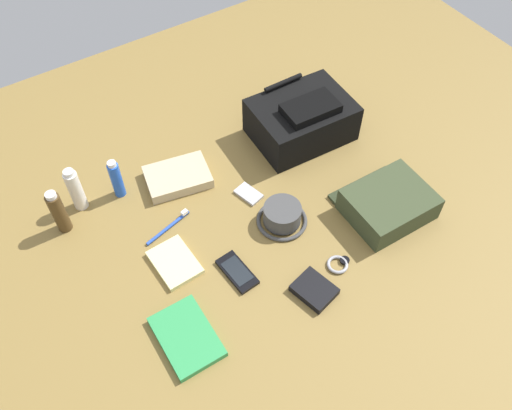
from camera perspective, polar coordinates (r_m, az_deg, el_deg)
ground_plane at (r=1.68m, az=0.00°, el=-1.08°), size 2.64×2.02×0.02m
backpack at (r=1.85m, az=4.81°, el=8.96°), size 0.33×0.26×0.17m
toiletry_pouch at (r=1.69m, az=13.62°, el=0.17°), size 0.25×0.25×0.08m
bucket_hat at (r=1.63m, az=2.76°, el=-1.15°), size 0.16×0.16×0.07m
cologne_bottle at (r=1.68m, az=-20.01°, el=-0.69°), size 0.04×0.04×0.16m
toothpaste_tube at (r=1.72m, az=-18.41°, el=1.54°), size 0.04×0.04×0.16m
deodorant_spray at (r=1.72m, az=-14.44°, el=2.66°), size 0.03×0.03×0.15m
paperback_novel at (r=1.47m, az=-7.28°, el=-13.57°), size 0.14×0.20×0.02m
cell_phone at (r=1.55m, az=-1.99°, el=-7.03°), size 0.07×0.14×0.01m
media_player at (r=1.71m, az=-0.78°, el=1.16°), size 0.07×0.09×0.01m
wristwatch at (r=1.58m, az=8.65°, el=-6.14°), size 0.07×0.06×0.01m
toothbrush at (r=1.66m, az=-8.95°, el=-2.12°), size 0.16×0.05×0.02m
wallet at (r=1.52m, az=6.13°, el=-8.84°), size 0.11×0.13×0.02m
notepad at (r=1.58m, az=-8.53°, el=-5.98°), size 0.12×0.15×0.02m
folded_towel at (r=1.76m, az=-8.21°, el=2.93°), size 0.22×0.18×0.04m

